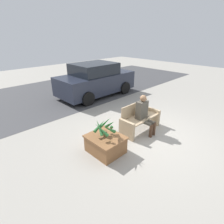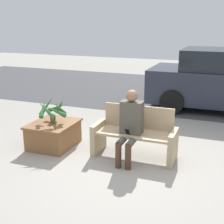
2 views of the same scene
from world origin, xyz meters
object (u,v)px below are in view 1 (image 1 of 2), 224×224
(potted_plant, at_px, (105,127))
(planter_box, at_px, (106,143))
(bench, at_px, (139,118))
(parked_car, at_px, (96,80))
(person_seated, at_px, (144,113))

(potted_plant, bearing_deg, planter_box, -138.94)
(bench, height_order, parked_car, parked_car)
(bench, height_order, potted_plant, potted_plant)
(person_seated, relative_size, potted_plant, 2.15)
(bench, bearing_deg, person_seated, -99.96)
(person_seated, distance_m, parked_car, 4.21)
(person_seated, xyz_separation_m, potted_plant, (-1.58, 0.07, 0.07))
(person_seated, height_order, parked_car, parked_car)
(person_seated, xyz_separation_m, parked_car, (1.35, 3.99, 0.11))
(potted_plant, xyz_separation_m, parked_car, (2.92, 3.91, 0.05))
(bench, xyz_separation_m, potted_plant, (-1.61, -0.11, 0.34))
(bench, xyz_separation_m, parked_car, (1.32, 3.80, 0.39))
(bench, height_order, planter_box, bench)
(planter_box, xyz_separation_m, potted_plant, (0.00, 0.00, 0.49))
(planter_box, distance_m, parked_car, 4.92)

